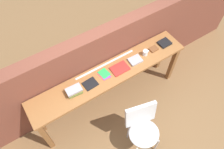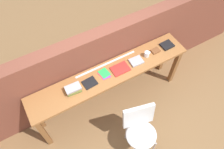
% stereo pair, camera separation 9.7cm
% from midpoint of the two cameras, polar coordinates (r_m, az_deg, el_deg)
% --- Properties ---
extents(ground_plane, '(40.00, 40.00, 0.00)m').
position_cam_midpoint_polar(ground_plane, '(3.80, 2.64, -10.43)').
color(ground_plane, brown).
extents(brick_wall_back, '(6.00, 0.20, 1.39)m').
position_cam_midpoint_polar(brick_wall_back, '(3.48, -2.38, 2.69)').
color(brick_wall_back, brown).
rests_on(brick_wall_back, ground).
extents(sideboard, '(2.50, 0.44, 0.88)m').
position_cam_midpoint_polar(sideboard, '(3.27, 0.41, -0.97)').
color(sideboard, '#996033').
rests_on(sideboard, ground).
extents(chair_white_moulded, '(0.54, 0.54, 0.89)m').
position_cam_midpoint_polar(chair_white_moulded, '(3.17, 8.27, -13.79)').
color(chair_white_moulded, silver).
rests_on(chair_white_moulded, ground).
extents(book_stack_leftmost, '(0.22, 0.18, 0.09)m').
position_cam_midpoint_polar(book_stack_leftmost, '(3.00, -9.22, -3.63)').
color(book_stack_leftmost, olive).
rests_on(book_stack_leftmost, sideboard).
extents(magazine_cycling, '(0.20, 0.17, 0.01)m').
position_cam_midpoint_polar(magazine_cycling, '(3.07, -4.92, -2.20)').
color(magazine_cycling, black).
rests_on(magazine_cycling, sideboard).
extents(pamphlet_pile_colourful, '(0.16, 0.19, 0.01)m').
position_cam_midpoint_polar(pamphlet_pile_colourful, '(3.14, -1.19, 0.13)').
color(pamphlet_pile_colourful, '#E5334C').
rests_on(pamphlet_pile_colourful, sideboard).
extents(book_open_centre, '(0.26, 0.19, 0.02)m').
position_cam_midpoint_polar(book_open_centre, '(3.19, 3.03, 1.49)').
color(book_open_centre, red).
rests_on(book_open_centre, sideboard).
extents(book_grey_hardcover, '(0.20, 0.16, 0.03)m').
position_cam_midpoint_polar(book_grey_hardcover, '(3.29, 7.18, 3.46)').
color(book_grey_hardcover, '#9E9EA3').
rests_on(book_grey_hardcover, sideboard).
extents(mug, '(0.11, 0.08, 0.09)m').
position_cam_midpoint_polar(mug, '(3.36, 9.93, 5.26)').
color(mug, white).
rests_on(mug, sideboard).
extents(leather_journal_brown, '(0.13, 0.11, 0.02)m').
position_cam_midpoint_polar(leather_journal_brown, '(3.48, 12.07, 6.09)').
color(leather_journal_brown, brown).
rests_on(leather_journal_brown, sideboard).
extents(book_repair_rightmost, '(0.19, 0.16, 0.03)m').
position_cam_midpoint_polar(book_repair_rightmost, '(3.59, 14.91, 7.42)').
color(book_repair_rightmost, black).
rests_on(book_repair_rightmost, sideboard).
extents(ruler_metal_back_edge, '(0.99, 0.03, 0.00)m').
position_cam_midpoint_polar(ruler_metal_back_edge, '(3.25, -0.71, 2.74)').
color(ruler_metal_back_edge, silver).
rests_on(ruler_metal_back_edge, sideboard).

